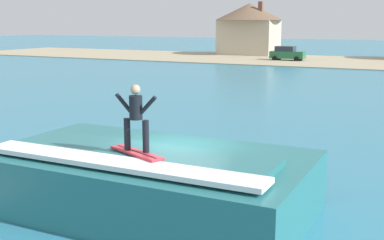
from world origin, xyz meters
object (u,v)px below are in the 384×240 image
(surfboard, at_px, (136,153))
(surfer, at_px, (136,114))
(wave_crest, at_px, (149,180))
(car_near_shore, at_px, (287,53))
(house_with_chimney, at_px, (249,25))

(surfboard, height_order, surfer, surfer)
(wave_crest, distance_m, car_near_shore, 52.37)
(house_with_chimney, bearing_deg, surfboard, -72.60)
(surfer, xyz_separation_m, car_near_shore, (-10.72, 52.00, -1.77))
(surfboard, bearing_deg, surfer, 113.65)
(wave_crest, height_order, surfer, surfer)
(surfer, bearing_deg, wave_crest, 99.07)
(wave_crest, xyz_separation_m, surfboard, (0.14, -0.78, 0.95))
(wave_crest, distance_m, surfer, 2.03)
(surfboard, xyz_separation_m, car_near_shore, (-10.75, 52.06, -0.82))
(surfer, relative_size, house_with_chimney, 0.16)
(surfboard, relative_size, house_with_chimney, 0.18)
(car_near_shore, distance_m, house_with_chimney, 12.63)
(surfer, relative_size, car_near_shore, 0.38)
(wave_crest, relative_size, car_near_shore, 1.93)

